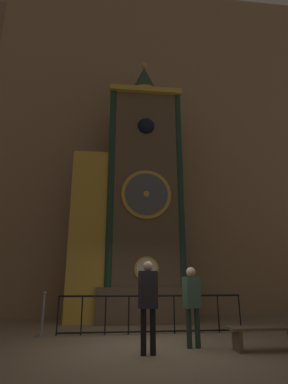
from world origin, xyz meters
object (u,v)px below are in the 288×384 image
(stanchion_post, at_px, (42,322))
(visitor_near, at_px, (148,297))
(clock_tower, at_px, (134,201))
(visitor_far, at_px, (192,298))
(visitor_bench, at_px, (266,333))

(stanchion_post, bearing_deg, visitor_near, -40.70)
(clock_tower, relative_size, visitor_near, 5.89)
(visitor_near, relative_size, visitor_far, 1.06)
(visitor_near, bearing_deg, visitor_bench, -8.19)
(visitor_near, xyz_separation_m, visitor_far, (1.00, 0.48, -0.06))
(visitor_near, height_order, visitor_bench, visitor_near)
(visitor_far, distance_m, visitor_bench, 1.57)
(visitor_bench, bearing_deg, stanchion_post, 157.72)
(clock_tower, distance_m, visitor_near, 5.34)
(visitor_near, height_order, visitor_far, visitor_near)
(visitor_far, xyz_separation_m, stanchion_post, (-3.37, 1.56, -0.62))
(visitor_far, bearing_deg, clock_tower, 86.93)
(visitor_near, bearing_deg, stanchion_post, 128.82)
(clock_tower, bearing_deg, stanchion_post, -135.69)
(clock_tower, relative_size, visitor_far, 6.24)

